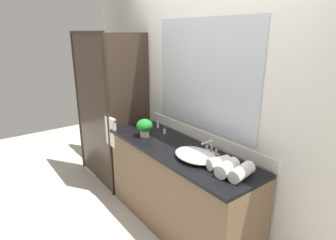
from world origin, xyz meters
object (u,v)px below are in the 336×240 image
potted_plant (145,126)px  rolled_towel_middle (227,168)px  sink_basin (195,155)px  amenity_bottle_lotion (165,131)px  faucet (211,149)px  amenity_bottle_body_wash (158,124)px  rolled_towel_near_edge (242,172)px  rolled_towel_far_edge (219,163)px

potted_plant → rolled_towel_middle: potted_plant is taller
sink_basin → amenity_bottle_lotion: bearing=166.7°
faucet → amenity_bottle_lotion: bearing=-177.7°
potted_plant → amenity_bottle_body_wash: size_ratio=2.19×
potted_plant → amenity_bottle_lotion: bearing=72.1°
sink_basin → rolled_towel_near_edge: rolled_towel_near_edge is taller
amenity_bottle_body_wash → rolled_towel_near_edge: (1.37, -0.17, 0.01)m
rolled_towel_near_edge → rolled_towel_far_edge: bearing=-174.0°
faucet → amenity_bottle_body_wash: bearing=177.9°
sink_basin → amenity_bottle_lotion: same height
sink_basin → amenity_bottle_body_wash: bearing=166.1°
potted_plant → rolled_towel_middle: (1.12, 0.07, -0.06)m
faucet → rolled_towel_middle: bearing=-26.2°
sink_basin → rolled_towel_far_edge: size_ratio=2.22×
sink_basin → rolled_towel_middle: size_ratio=1.89×
sink_basin → amenity_bottle_lotion: 0.71m
sink_basin → faucet: 0.19m
faucet → rolled_towel_middle: size_ratio=0.75×
faucet → amenity_bottle_body_wash: faucet is taller
amenity_bottle_body_wash → rolled_towel_near_edge: 1.38m
amenity_bottle_body_wash → sink_basin: bearing=-13.9°
faucet → potted_plant: (-0.76, -0.24, 0.07)m
rolled_towel_far_edge → faucet: bearing=147.7°
potted_plant → amenity_bottle_body_wash: bearing=117.7°
sink_basin → faucet: faucet is taller
amenity_bottle_lotion → rolled_towel_far_edge: rolled_towel_far_edge is taller
faucet → rolled_towel_near_edge: size_ratio=0.69×
amenity_bottle_lotion → amenity_bottle_body_wash: amenity_bottle_body_wash is taller
amenity_bottle_body_wash → rolled_towel_near_edge: size_ratio=0.36×
amenity_bottle_lotion → rolled_towel_near_edge: bearing=-5.3°
sink_basin → amenity_bottle_lotion: size_ratio=5.95×
faucet → rolled_towel_far_edge: faucet is taller
faucet → amenity_bottle_body_wash: (-0.90, 0.03, -0.00)m
potted_plant → rolled_towel_far_edge: (1.01, 0.09, -0.06)m
sink_basin → amenity_bottle_body_wash: 0.93m
sink_basin → amenity_bottle_lotion: (-0.69, 0.16, -0.00)m
rolled_towel_near_edge → rolled_towel_middle: bearing=-159.1°
amenity_bottle_lotion → potted_plant: bearing=-107.9°
rolled_towel_near_edge → amenity_bottle_lotion: bearing=174.7°
rolled_towel_far_edge → amenity_bottle_lotion: bearing=172.1°
rolled_towel_middle → amenity_bottle_body_wash: bearing=170.5°
amenity_bottle_body_wash → rolled_towel_middle: bearing=-9.5°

